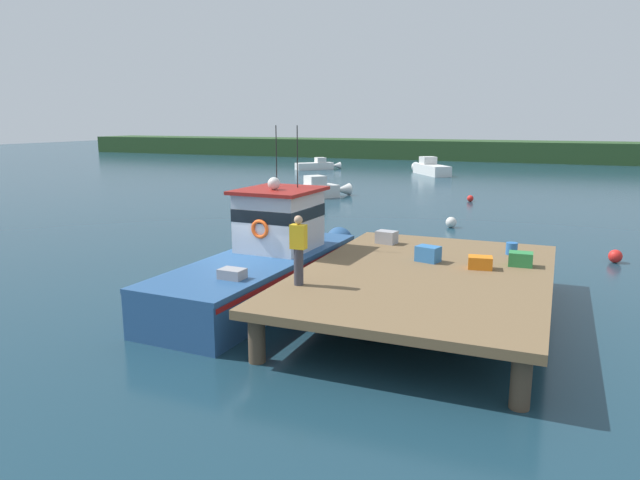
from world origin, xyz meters
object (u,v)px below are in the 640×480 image
(main_fishing_boat, at_px, (269,260))
(crate_single_far, at_px, (428,254))
(moored_boat_near_channel, at_px, (430,168))
(moored_boat_off_the_point, at_px, (317,165))
(mooring_buoy_outer, at_px, (615,256))
(mooring_buoy_inshore, at_px, (451,222))
(crate_stack_mid_dock, at_px, (480,263))
(bait_bucket, at_px, (512,249))
(mooring_buoy_channel_marker, at_px, (470,198))
(moored_boat_far_right, at_px, (310,191))
(crate_single_by_cleat, at_px, (521,259))
(crate_stack_near_edge, at_px, (387,237))
(deckhand_by_the_boat, at_px, (298,249))

(main_fishing_boat, bearing_deg, crate_single_far, 10.34)
(moored_boat_near_channel, xyz_separation_m, moored_boat_off_the_point, (-11.74, 1.02, -0.14))
(mooring_buoy_outer, bearing_deg, mooring_buoy_inshore, 144.57)
(crate_stack_mid_dock, relative_size, bait_bucket, 1.76)
(main_fishing_boat, bearing_deg, mooring_buoy_outer, 40.01)
(bait_bucket, height_order, mooring_buoy_outer, bait_bucket)
(mooring_buoy_outer, bearing_deg, crate_stack_mid_dock, -116.66)
(mooring_buoy_inshore, bearing_deg, mooring_buoy_channel_marker, 92.90)
(main_fishing_boat, bearing_deg, moored_boat_far_right, 110.31)
(crate_single_by_cleat, distance_m, moored_boat_near_channel, 39.58)
(crate_single_far, relative_size, moored_boat_near_channel, 0.10)
(crate_stack_near_edge, bearing_deg, crate_stack_mid_dock, -34.18)
(moored_boat_near_channel, bearing_deg, deckhand_by_the_boat, -82.11)
(crate_single_by_cleat, height_order, crate_single_far, crate_single_far)
(crate_single_far, relative_size, mooring_buoy_outer, 1.28)
(crate_stack_mid_dock, relative_size, crate_stack_near_edge, 1.00)
(mooring_buoy_outer, bearing_deg, main_fishing_boat, -139.99)
(moored_boat_off_the_point, relative_size, mooring_buoy_inshore, 8.19)
(crate_stack_near_edge, bearing_deg, main_fishing_boat, -135.65)
(moored_boat_near_channel, bearing_deg, crate_single_far, -78.13)
(mooring_buoy_outer, xyz_separation_m, mooring_buoy_inshore, (-6.58, 4.68, 0.02))
(crate_single_by_cleat, height_order, moored_boat_far_right, crate_single_by_cleat)
(bait_bucket, xyz_separation_m, moored_boat_far_right, (-13.75, 17.26, -0.88))
(bait_bucket, bearing_deg, main_fishing_boat, -158.31)
(crate_single_by_cleat, bearing_deg, mooring_buoy_outer, 67.51)
(deckhand_by_the_boat, bearing_deg, mooring_buoy_channel_marker, 89.10)
(crate_stack_mid_dock, distance_m, deckhand_by_the_boat, 4.90)
(crate_single_far, relative_size, moored_boat_far_right, 0.12)
(bait_bucket, bearing_deg, moored_boat_far_right, 128.55)
(bait_bucket, relative_size, mooring_buoy_outer, 0.73)
(moored_boat_off_the_point, bearing_deg, crate_single_far, -63.39)
(moored_boat_far_right, relative_size, mooring_buoy_outer, 10.74)
(main_fishing_boat, distance_m, mooring_buoy_outer, 12.50)
(crate_stack_mid_dock, relative_size, mooring_buoy_inshore, 1.20)
(crate_stack_near_edge, bearing_deg, moored_boat_far_right, 120.34)
(deckhand_by_the_boat, relative_size, mooring_buoy_inshore, 3.25)
(moored_boat_off_the_point, height_order, mooring_buoy_channel_marker, moored_boat_off_the_point)
(bait_bucket, bearing_deg, crate_stack_mid_dock, -107.02)
(crate_single_far, distance_m, moored_boat_near_channel, 39.45)
(bait_bucket, relative_size, mooring_buoy_inshore, 0.68)
(moored_boat_off_the_point, distance_m, mooring_buoy_inshore, 33.28)
(crate_single_by_cleat, relative_size, mooring_buoy_outer, 1.28)
(bait_bucket, relative_size, moored_boat_off_the_point, 0.08)
(mooring_buoy_channel_marker, bearing_deg, main_fishing_boat, -96.45)
(moored_boat_near_channel, xyz_separation_m, moored_boat_far_right, (-3.62, -19.59, -0.06))
(crate_stack_near_edge, bearing_deg, mooring_buoy_inshore, 88.50)
(moored_boat_far_right, height_order, mooring_buoy_inshore, moored_boat_far_right)
(main_fishing_boat, height_order, moored_boat_off_the_point, main_fishing_boat)
(bait_bucket, distance_m, moored_boat_near_channel, 38.22)
(crate_stack_mid_dock, bearing_deg, moored_boat_off_the_point, 118.06)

